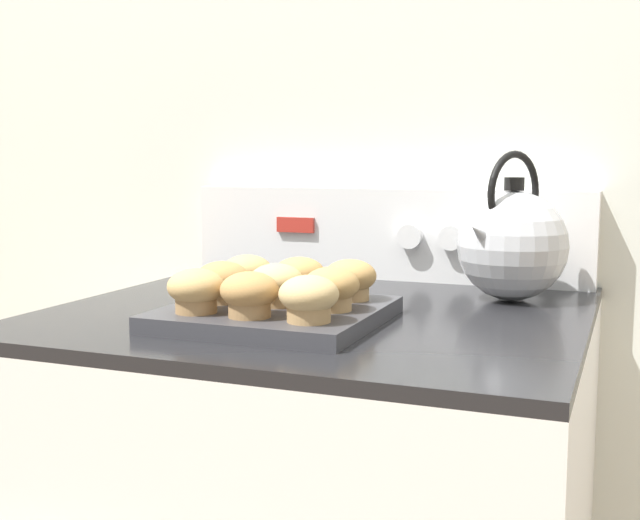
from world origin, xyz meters
TOP-DOWN VIEW (x-y plane):
  - wall_back at (0.00, 0.74)m, footprint 8.00×0.05m
  - control_panel at (0.00, 0.69)m, footprint 0.73×0.07m
  - muffin_pan at (-0.02, 0.25)m, footprint 0.27×0.27m
  - muffin_r0_c0 at (-0.09, 0.17)m, footprint 0.07×0.07m
  - muffin_r0_c1 at (-0.02, 0.17)m, footprint 0.07×0.07m
  - muffin_r0_c2 at (0.06, 0.17)m, footprint 0.07×0.07m
  - muffin_r1_c0 at (-0.10, 0.25)m, footprint 0.07×0.07m
  - muffin_r1_c1 at (-0.02, 0.25)m, footprint 0.07×0.07m
  - muffin_r1_c2 at (0.06, 0.25)m, footprint 0.07×0.07m
  - muffin_r2_c0 at (-0.10, 0.33)m, footprint 0.07×0.07m
  - muffin_r2_c1 at (-0.02, 0.33)m, footprint 0.07×0.07m
  - muffin_r2_c2 at (0.06, 0.33)m, footprint 0.07×0.07m
  - tea_kettle at (0.25, 0.54)m, footprint 0.17×0.19m

SIDE VIEW (x-z plane):
  - muffin_pan at x=-0.02m, z-range 0.90..0.93m
  - muffin_r0_c0 at x=-0.09m, z-range 0.93..0.98m
  - muffin_r0_c1 at x=-0.02m, z-range 0.93..0.98m
  - muffin_r0_c2 at x=0.06m, z-range 0.93..0.98m
  - muffin_r1_c0 at x=-0.10m, z-range 0.93..0.98m
  - muffin_r1_c1 at x=-0.02m, z-range 0.93..0.98m
  - muffin_r1_c2 at x=0.06m, z-range 0.93..0.98m
  - muffin_r2_c0 at x=-0.10m, z-range 0.93..0.98m
  - muffin_r2_c1 at x=-0.02m, z-range 0.93..0.98m
  - muffin_r2_c2 at x=0.06m, z-range 0.93..0.98m
  - control_panel at x=0.00m, z-range 0.90..1.07m
  - tea_kettle at x=0.25m, z-range 0.88..1.11m
  - wall_back at x=0.00m, z-range 0.00..2.40m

